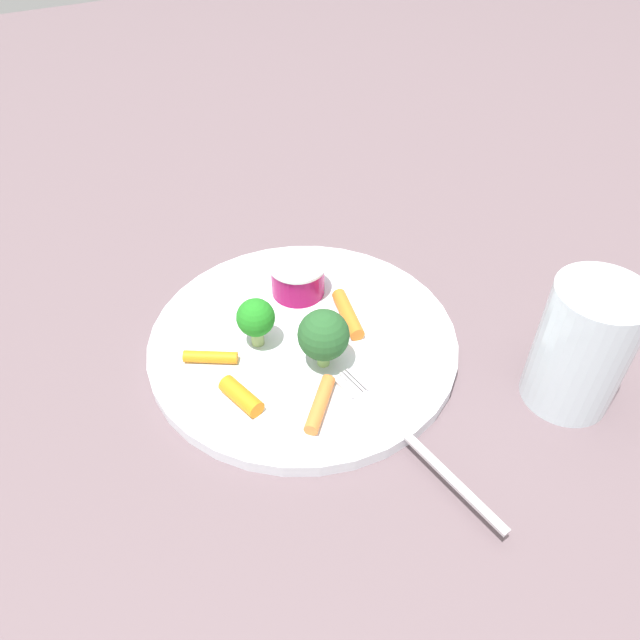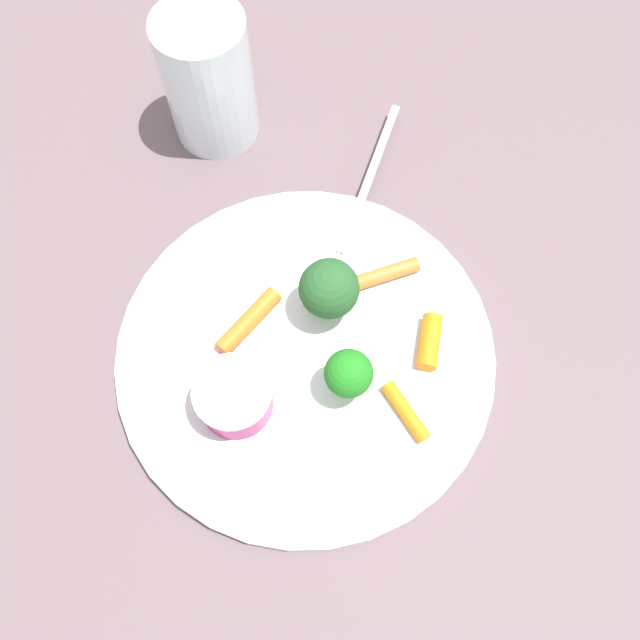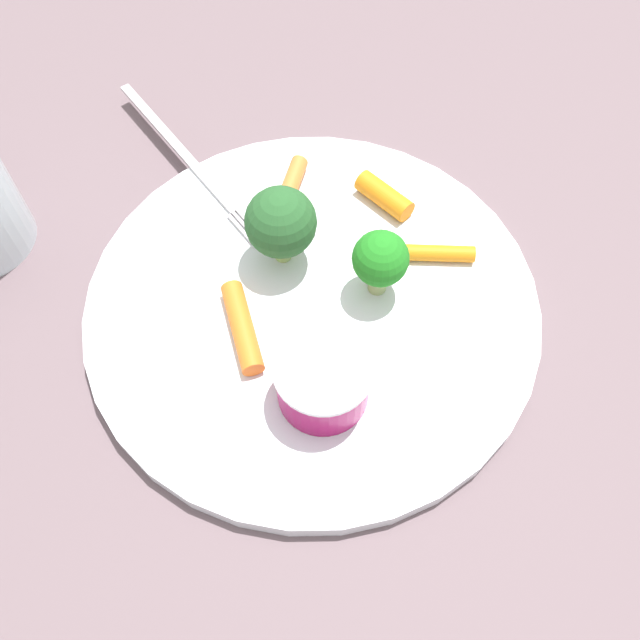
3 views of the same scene
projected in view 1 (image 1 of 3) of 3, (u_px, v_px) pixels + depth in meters
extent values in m
plane|color=#645257|center=(303.00, 345.00, 0.54)|extent=(2.40, 2.40, 0.00)
cylinder|color=white|center=(303.00, 341.00, 0.53)|extent=(0.27, 0.27, 0.01)
cylinder|color=#920C4B|center=(298.00, 279.00, 0.57)|extent=(0.05, 0.05, 0.03)
cylinder|color=silver|center=(297.00, 266.00, 0.55)|extent=(0.05, 0.05, 0.00)
cylinder|color=#93C366|center=(322.00, 357.00, 0.50)|extent=(0.01, 0.01, 0.02)
sphere|color=#265628|center=(322.00, 335.00, 0.48)|extent=(0.04, 0.04, 0.04)
cylinder|color=#8EAB65|center=(257.00, 336.00, 0.52)|extent=(0.01, 0.01, 0.02)
sphere|color=#207E1F|center=(256.00, 317.00, 0.50)|extent=(0.03, 0.03, 0.03)
cylinder|color=orange|center=(241.00, 396.00, 0.47)|extent=(0.03, 0.04, 0.01)
cylinder|color=orange|center=(320.00, 404.00, 0.47)|extent=(0.05, 0.05, 0.01)
cylinder|color=orange|center=(347.00, 314.00, 0.54)|extent=(0.03, 0.06, 0.01)
cylinder|color=orange|center=(211.00, 357.00, 0.50)|extent=(0.04, 0.03, 0.01)
cube|color=#B8B2B6|center=(428.00, 456.00, 0.44)|extent=(0.03, 0.15, 0.00)
cube|color=#B8B2B6|center=(347.00, 386.00, 0.49)|extent=(0.01, 0.03, 0.00)
cube|color=#B8B2B6|center=(351.00, 384.00, 0.49)|extent=(0.01, 0.03, 0.00)
cube|color=#B8B2B6|center=(354.00, 382.00, 0.49)|extent=(0.01, 0.03, 0.00)
cube|color=#B8B2B6|center=(357.00, 380.00, 0.49)|extent=(0.01, 0.03, 0.00)
cylinder|color=silver|center=(582.00, 347.00, 0.46)|extent=(0.07, 0.07, 0.11)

